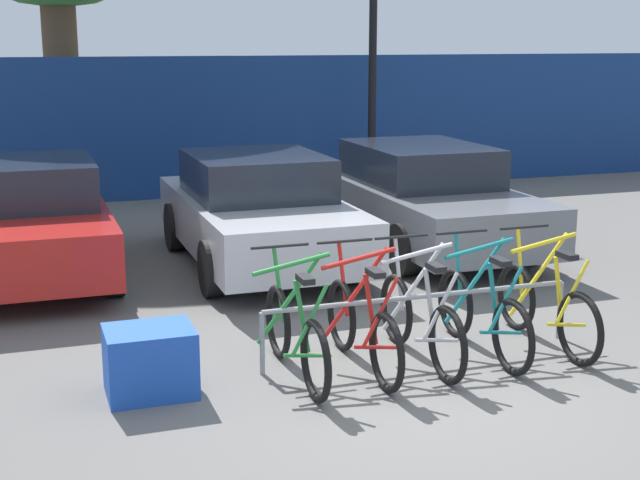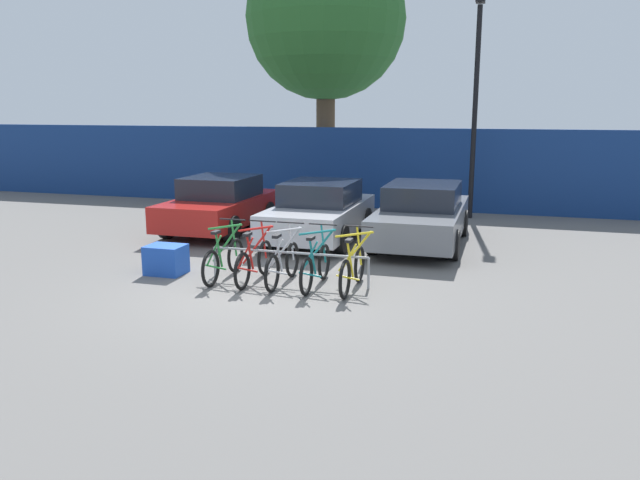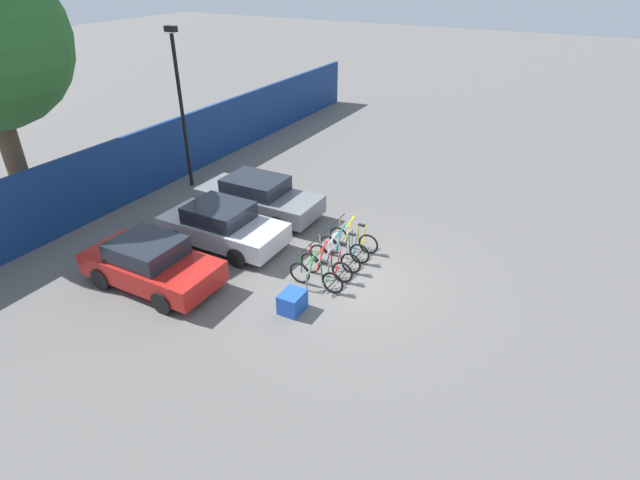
{
  "view_description": "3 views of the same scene",
  "coord_description": "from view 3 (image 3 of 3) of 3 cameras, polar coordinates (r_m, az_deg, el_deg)",
  "views": [
    {
      "loc": [
        -2.99,
        -6.25,
        2.81
      ],
      "look_at": [
        -0.5,
        1.02,
        1.06
      ],
      "focal_mm": 50.0,
      "sensor_mm": 36.0,
      "label": 1
    },
    {
      "loc": [
        3.98,
        -9.57,
        3.09
      ],
      "look_at": [
        0.78,
        1.11,
        0.72
      ],
      "focal_mm": 35.0,
      "sensor_mm": 36.0,
      "label": 2
    },
    {
      "loc": [
        -11.0,
        -5.12,
        8.11
      ],
      "look_at": [
        -0.06,
        0.85,
        1.04
      ],
      "focal_mm": 28.0,
      "sensor_mm": 36.0,
      "label": 3
    }
  ],
  "objects": [
    {
      "name": "bicycle_red",
      "position": [
        14.37,
        0.69,
        -2.99
      ],
      "size": [
        0.68,
        1.71,
        1.05
      ],
      "rotation": [
        0.0,
        0.0,
        -0.02
      ],
      "color": "black",
      "rests_on": "ground"
    },
    {
      "name": "cargo_crate",
      "position": [
        13.15,
        -3.18,
        -7.06
      ],
      "size": [
        0.7,
        0.56,
        0.55
      ],
      "primitive_type": "cube",
      "color": "blue",
      "rests_on": "ground"
    },
    {
      "name": "lamp_post",
      "position": [
        20.13,
        -15.62,
        14.91
      ],
      "size": [
        0.24,
        0.44,
        6.04
      ],
      "color": "black",
      "rests_on": "ground"
    },
    {
      "name": "bicycle_yellow",
      "position": [
        15.78,
        3.8,
        0.15
      ],
      "size": [
        0.68,
        1.71,
        1.05
      ],
      "rotation": [
        0.0,
        0.0,
        0.02
      ],
      "color": "black",
      "rests_on": "ground"
    },
    {
      "name": "car_red",
      "position": [
        14.68,
        -18.72,
        -2.54
      ],
      "size": [
        1.91,
        3.92,
        1.4
      ],
      "color": "red",
      "rests_on": "ground"
    },
    {
      "name": "bicycle_silver",
      "position": [
        14.78,
        1.69,
        -1.99
      ],
      "size": [
        0.68,
        1.71,
        1.05
      ],
      "rotation": [
        0.0,
        0.0,
        -0.03
      ],
      "color": "black",
      "rests_on": "ground"
    },
    {
      "name": "ground_plane",
      "position": [
        14.6,
        3.04,
        -4.24
      ],
      "size": [
        120.0,
        120.0,
        0.0
      ],
      "primitive_type": "plane",
      "color": "#605E5B"
    },
    {
      "name": "bicycle_green",
      "position": [
        13.93,
        -0.48,
        -4.16
      ],
      "size": [
        0.68,
        1.71,
        1.05
      ],
      "rotation": [
        0.0,
        0.0,
        -0.06
      ],
      "color": "black",
      "rests_on": "ground"
    },
    {
      "name": "car_grey",
      "position": [
        17.96,
        -7.07,
        4.94
      ],
      "size": [
        1.91,
        4.48,
        1.4
      ],
      "color": "slate",
      "rests_on": "ground"
    },
    {
      "name": "bicycle_teal",
      "position": [
        15.26,
        2.74,
        -0.93
      ],
      "size": [
        0.68,
        1.71,
        1.05
      ],
      "rotation": [
        0.0,
        0.0,
        -0.02
      ],
      "color": "black",
      "rests_on": "ground"
    },
    {
      "name": "hoarding_wall",
      "position": [
        19.54,
        -22.95,
        6.61
      ],
      "size": [
        36.0,
        0.16,
        2.49
      ],
      "primitive_type": "cube",
      "color": "navy",
      "rests_on": "ground"
    },
    {
      "name": "car_silver",
      "position": [
        16.16,
        -11.11,
        1.63
      ],
      "size": [
        1.91,
        4.05,
        1.4
      ],
      "color": "#B7B7BC",
      "rests_on": "ground"
    },
    {
      "name": "bike_rack",
      "position": [
        14.84,
        1.29,
        -1.41
      ],
      "size": [
        2.97,
        0.04,
        0.57
      ],
      "color": "gray",
      "rests_on": "ground"
    }
  ]
}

